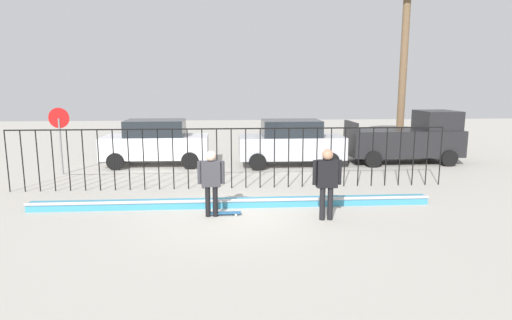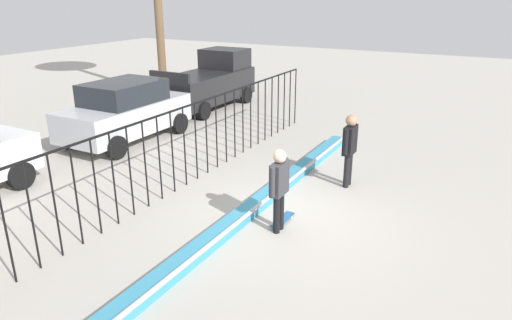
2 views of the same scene
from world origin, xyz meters
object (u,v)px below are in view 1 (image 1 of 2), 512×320
(skateboarder, at_px, (211,178))
(pickup_truck, at_px, (408,139))
(camera_operator, at_px, (327,178))
(parked_car_white, at_px, (156,142))
(stop_sign, at_px, (60,132))
(parked_car_silver, at_px, (291,142))
(skateboard, at_px, (225,213))

(skateboarder, relative_size, pickup_truck, 0.36)
(camera_operator, height_order, parked_car_white, parked_car_white)
(parked_car_white, height_order, stop_sign, stop_sign)
(camera_operator, relative_size, stop_sign, 0.72)
(parked_car_silver, distance_m, pickup_truck, 5.14)
(skateboarder, distance_m, skateboard, 1.03)
(camera_operator, height_order, parked_car_silver, parked_car_silver)
(parked_car_silver, xyz_separation_m, pickup_truck, (5.13, 0.29, 0.06))
(skateboard, relative_size, parked_car_silver, 0.19)
(camera_operator, xyz_separation_m, parked_car_silver, (0.22, 7.34, -0.10))
(skateboarder, xyz_separation_m, pickup_truck, (8.22, 7.14, 0.02))
(skateboarder, distance_m, stop_sign, 8.15)
(skateboarder, bearing_deg, camera_operator, -43.48)
(stop_sign, bearing_deg, skateboarder, -44.68)
(skateboard, distance_m, pickup_truck, 10.62)
(stop_sign, bearing_deg, skateboard, -42.63)
(parked_car_white, height_order, parked_car_silver, same)
(stop_sign, bearing_deg, parked_car_silver, 7.35)
(skateboarder, height_order, camera_operator, camera_operator)
(stop_sign, bearing_deg, pickup_truck, 5.84)
(skateboarder, bearing_deg, pickup_truck, 7.01)
(skateboarder, bearing_deg, stop_sign, 101.33)
(stop_sign, bearing_deg, parked_car_white, 26.43)
(skateboarder, bearing_deg, parked_car_silver, 31.78)
(skateboard, xyz_separation_m, pickup_truck, (7.87, 7.07, 0.98))
(pickup_truck, bearing_deg, camera_operator, -124.89)
(skateboard, bearing_deg, pickup_truck, 52.18)
(skateboard, relative_size, stop_sign, 0.32)
(camera_operator, bearing_deg, parked_car_silver, -46.96)
(skateboard, height_order, parked_car_silver, parked_car_silver)
(skateboard, bearing_deg, parked_car_white, 121.83)
(skateboard, xyz_separation_m, parked_car_silver, (2.73, 6.78, 0.91))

